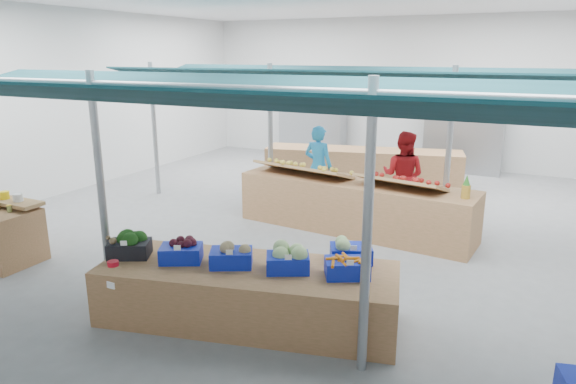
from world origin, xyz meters
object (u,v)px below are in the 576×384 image
at_px(veg_counter, 248,293).
at_px(vendor_right, 403,176).
at_px(fruit_counter, 354,206).
at_px(vendor_left, 318,167).

distance_m(veg_counter, vendor_right, 4.90).
distance_m(fruit_counter, vendor_right, 1.32).
bearing_deg(vendor_right, vendor_left, 5.01).
xyz_separation_m(veg_counter, vendor_left, (-1.15, 4.83, 0.52)).
xyz_separation_m(vendor_left, vendor_right, (1.80, 0.00, 0.00)).
xyz_separation_m(fruit_counter, vendor_right, (0.60, 1.10, 0.40)).
bearing_deg(vendor_right, fruit_counter, 66.40).
bearing_deg(vendor_right, veg_counter, 87.29).
distance_m(vendor_left, vendor_right, 1.80).
height_order(vendor_left, vendor_right, same).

